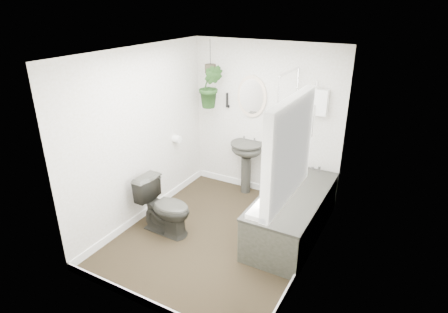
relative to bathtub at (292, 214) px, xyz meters
The scene contains 22 objects.
floor 0.99m from the bathtub, 147.99° to the right, with size 2.30×2.80×0.02m, color black.
ceiling 2.23m from the bathtub, 147.99° to the right, with size 2.30×2.80×0.02m, color white.
wall_back 1.49m from the bathtub, 131.32° to the left, with size 2.30×0.02×2.30m, color white.
wall_front 2.24m from the bathtub, 112.73° to the right, with size 2.30×0.02×2.30m, color white.
wall_left 2.20m from the bathtub, 165.69° to the right, with size 0.02×2.80×2.30m, color white.
wall_right 1.06m from the bathtub, 54.25° to the right, with size 0.02×2.80×2.30m, color white.
skirting 0.97m from the bathtub, 147.99° to the right, with size 2.30×2.80×0.10m, color white.
bathtub is the anchor object (origin of this frame).
bath_screen 1.15m from the bathtub, 123.96° to the left, with size 0.04×0.72×1.40m, color silver, non-canonical shape.
shower_box 1.51m from the bathtub, 90.00° to the left, with size 0.20×0.10×0.35m, color white.
oval_mirror 1.80m from the bathtub, 139.29° to the left, with size 0.46×0.03×0.62m, color beige.
wall_sconce 1.99m from the bathtub, 148.64° to the left, with size 0.04×0.04×0.22m, color black.
toilet_roll_holder 2.01m from the bathtub, behind, with size 0.11×0.11×0.11m, color white.
window_recess 1.84m from the bathtub, 76.41° to the right, with size 0.08×1.00×0.90m, color white.
window_sill 1.54m from the bathtub, 79.61° to the right, with size 0.18×1.00×0.04m, color white.
window_blinds 1.83m from the bathtub, 78.46° to the right, with size 0.01×0.86×0.76m, color white.
toilet 1.63m from the bathtub, 153.04° to the right, with size 0.41×0.72×0.73m, color #2C2D27.
pedestal_sink 1.26m from the bathtub, 143.80° to the left, with size 0.49×0.41×0.83m, color #2C2D27, non-canonical shape.
sill_plant 1.42m from the bathtub, 75.32° to the right, with size 0.20×0.18×0.23m, color black.
hanging_plant 2.15m from the bathtub, 158.19° to the left, with size 0.35×0.28×0.63m, color black.
soap_bottle 0.66m from the bathtub, 104.19° to the right, with size 0.09×0.09×0.21m, color black.
hanging_pot 2.32m from the bathtub, 158.19° to the left, with size 0.16×0.16×0.12m, color #2E2A1D.
Camera 1 is at (2.01, -3.51, 2.83)m, focal length 30.00 mm.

